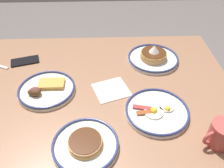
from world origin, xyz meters
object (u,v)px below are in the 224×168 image
cell_phone (25,61)px  plate_near_main (153,57)px  plate_center_pancakes (157,111)px  plate_far_side (46,89)px  plate_far_companion (85,144)px  paper_napkin (111,90)px  coffee_mug (221,134)px

cell_phone → plate_near_main: bearing=162.9°
plate_center_pancakes → plate_far_side: 0.50m
plate_far_companion → paper_napkin: size_ratio=1.62×
plate_center_pancakes → cell_phone: 0.75m
plate_far_side → cell_phone: plate_far_side is taller
plate_center_pancakes → cell_phone: (0.64, -0.39, -0.01)m
coffee_mug → cell_phone: (0.83, -0.55, -0.05)m
plate_center_pancakes → cell_phone: size_ratio=1.84×
plate_near_main → plate_far_companion: bearing=57.8°
coffee_mug → cell_phone: size_ratio=0.86×
cell_phone → coffee_mug: bearing=130.8°
plate_near_main → plate_far_companion: 0.63m
plate_far_side → coffee_mug: bearing=155.9°
plate_near_main → paper_napkin: size_ratio=1.81×
paper_napkin → cell_phone: bearing=-28.3°
plate_center_pancakes → plate_far_companion: plate_far_companion is taller
plate_near_main → coffee_mug: bearing=105.5°
plate_near_main → paper_napkin: plate_near_main is taller
plate_near_main → cell_phone: 0.69m
paper_napkin → coffee_mug: bearing=141.6°
plate_far_companion → cell_phone: 0.65m
plate_center_pancakes → paper_napkin: size_ratio=1.77×
plate_near_main → cell_phone: plate_near_main is taller
plate_near_main → plate_center_pancakes: (0.05, 0.38, -0.01)m
plate_center_pancakes → coffee_mug: coffee_mug is taller
plate_far_side → paper_napkin: 0.30m
coffee_mug → plate_far_side: bearing=-24.1°
plate_far_companion → cell_phone: (0.35, -0.55, -0.01)m
plate_far_companion → paper_napkin: 0.32m
plate_far_companion → plate_far_side: size_ratio=0.94×
cell_phone → paper_napkin: bearing=135.7°
cell_phone → paper_napkin: 0.52m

